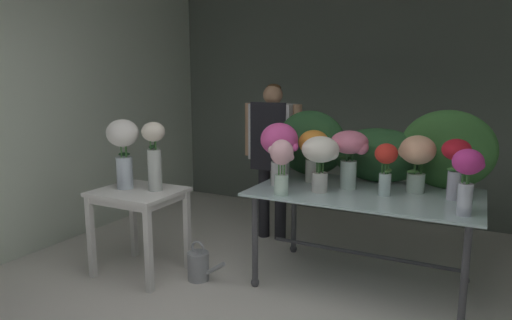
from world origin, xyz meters
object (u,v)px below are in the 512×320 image
Objects in this scene: display_table_glass at (364,205)px; vase_violet_lilies at (283,148)px; vase_blush_snapdragons at (281,162)px; vase_rosy_dahlias at (350,151)px; vase_ivory_tulips at (321,155)px; vase_white_roses_tall at (123,145)px; florist at (272,144)px; vase_cream_lisianthus_tall at (154,152)px; side_table_white at (139,202)px; watering_can at (199,265)px; vase_fuchsia_carnations at (279,145)px; vase_scarlet_ranunculus at (386,164)px; vase_crimson_anemones at (456,161)px; vase_sunset_peonies at (314,150)px; vase_peach_hydrangea at (416,156)px; vase_magenta_freesia at (467,174)px.

vase_violet_lilies is at bearing 167.48° from display_table_glass.
vase_rosy_dahlias is (0.41, 0.43, 0.06)m from vase_blush_snapdragons.
vase_ivory_tulips is 1.66m from vase_white_roses_tall.
florist is 1.35m from vase_cream_lisianthus_tall.
vase_rosy_dahlias is at bearing 22.15° from side_table_white.
watering_can is (-0.12, -1.20, -0.88)m from florist.
vase_fuchsia_carnations reaches higher than side_table_white.
vase_violet_lilies is 0.97m from vase_scarlet_ranunculus.
vase_ivory_tulips is 0.85× the size of vase_fuchsia_carnations.
vase_crimson_anemones reaches higher than vase_blush_snapdragons.
side_table_white is 0.75m from watering_can.
vase_white_roses_tall reaches higher than vase_sunset_peonies.
vase_peach_hydrangea is at bearing 20.27° from side_table_white.
vase_ivory_tulips is (0.47, -0.35, 0.03)m from vase_violet_lilies.
vase_sunset_peonies reaches higher than vase_violet_lilies.
vase_cream_lisianthus_tall is (-1.09, -0.18, 0.02)m from vase_blush_snapdragons.
vase_ivory_tulips reaches higher than display_table_glass.
florist is 1.18m from vase_ivory_tulips.
vase_white_roses_tall reaches higher than vase_crimson_anemones.
vase_blush_snapdragons reaches higher than side_table_white.
side_table_white is at bearing -156.54° from vase_cream_lisianthus_tall.
vase_sunset_peonies is (-0.65, 0.20, 0.03)m from vase_scarlet_ranunculus.
vase_violet_lilies is 0.30m from vase_fuchsia_carnations.
display_table_glass is 3.87× the size of vase_violet_lilies.
vase_cream_lisianthus_tall is (-1.99, -0.73, -0.01)m from vase_peach_hydrangea.
display_table_glass is 3.93× the size of vase_magenta_freesia.
vase_blush_snapdragons is 0.97× the size of vase_ivory_tulips.
vase_magenta_freesia is at bearing -8.82° from vase_ivory_tulips.
vase_white_roses_tall is (-1.13, -0.80, 0.06)m from vase_violet_lilies.
vase_crimson_anemones is at bearing -19.62° from vase_peach_hydrangea.
vase_magenta_freesia is at bearing -9.16° from vase_fuchsia_carnations.
florist is 1.87m from vase_crimson_anemones.
vase_ivory_tulips is at bearing -165.69° from vase_scarlet_ranunculus.
vase_rosy_dahlias is 0.51m from vase_peach_hydrangea.
watering_can is (-1.24, -0.53, -0.55)m from display_table_glass.
vase_cream_lisianthus_tall is (-1.16, -0.72, -0.00)m from vase_sunset_peonies.
vase_cream_lisianthus_tall is (0.14, 0.06, 0.43)m from side_table_white.
vase_white_roses_tall is at bearing -164.18° from vase_ivory_tulips.
vase_sunset_peonies reaches higher than vase_magenta_freesia.
display_table_glass is 0.40m from vase_scarlet_ranunculus.
vase_fuchsia_carnations is (-0.22, -0.25, 0.06)m from vase_sunset_peonies.
vase_white_roses_tall is (-1.60, -0.45, 0.03)m from vase_ivory_tulips.
vase_violet_lilies is 0.99× the size of vase_peach_hydrangea.
vase_peach_hydrangea is 0.76× the size of vase_white_roses_tall.
vase_crimson_anemones is 0.49m from vase_scarlet_ranunculus.
vase_blush_snapdragons is (-1.19, -0.45, -0.04)m from vase_crimson_anemones.
vase_peach_hydrangea is at bearing 26.51° from vase_ivory_tulips.
display_table_glass is 0.84m from vase_fuchsia_carnations.
vase_peach_hydrangea is at bearing 160.38° from vase_crimson_anemones.
florist is at bearing 146.88° from vase_rosy_dahlias.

